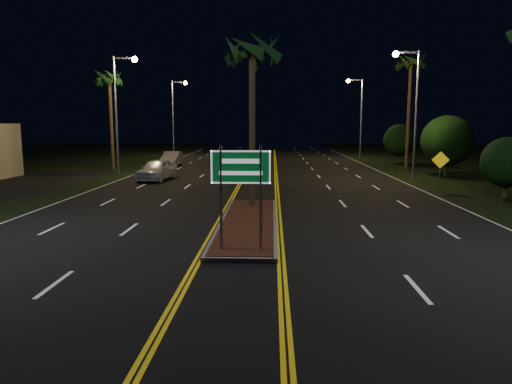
{
  "coord_description": "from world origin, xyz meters",
  "views": [
    {
      "loc": [
        0.95,
        -10.78,
        3.98
      ],
      "look_at": [
        0.45,
        3.11,
        1.9
      ],
      "focal_mm": 32.0,
      "sensor_mm": 36.0,
      "label": 1
    }
  ],
  "objects_px": {
    "streetlight_right_mid": "(411,100)",
    "car_far": "(172,157)",
    "streetlight_right_far": "(358,109)",
    "shrub_near": "(507,162)",
    "shrub_far": "(400,140)",
    "streetlight_left_mid": "(120,101)",
    "shrub_mid": "(447,141)",
    "car_near": "(157,168)",
    "palm_left_far": "(109,79)",
    "palm_right_far": "(411,63)",
    "median_island": "(248,222)",
    "palm_median": "(252,50)",
    "highway_sign": "(241,177)",
    "warning_sign": "(440,166)",
    "streetlight_left_far": "(176,110)"
  },
  "relations": [
    {
      "from": "streetlight_right_mid",
      "to": "car_far",
      "type": "height_order",
      "value": "streetlight_right_mid"
    },
    {
      "from": "highway_sign",
      "to": "streetlight_right_far",
      "type": "distance_m",
      "value": 40.74
    },
    {
      "from": "palm_left_far",
      "to": "streetlight_right_mid",
      "type": "bearing_deg",
      "value": -14.37
    },
    {
      "from": "car_near",
      "to": "car_far",
      "type": "distance_m",
      "value": 11.08
    },
    {
      "from": "streetlight_left_mid",
      "to": "shrub_near",
      "type": "relative_size",
      "value": 2.73
    },
    {
      "from": "streetlight_right_mid",
      "to": "streetlight_right_far",
      "type": "distance_m",
      "value": 20.0
    },
    {
      "from": "palm_right_far",
      "to": "shrub_far",
      "type": "relative_size",
      "value": 2.6
    },
    {
      "from": "streetlight_left_mid",
      "to": "shrub_mid",
      "type": "relative_size",
      "value": 1.95
    },
    {
      "from": "car_far",
      "to": "streetlight_left_far",
      "type": "bearing_deg",
      "value": 97.97
    },
    {
      "from": "shrub_far",
      "to": "car_far",
      "type": "relative_size",
      "value": 0.82
    },
    {
      "from": "shrub_far",
      "to": "palm_right_far",
      "type": "bearing_deg",
      "value": -99.46
    },
    {
      "from": "median_island",
      "to": "shrub_mid",
      "type": "relative_size",
      "value": 2.22
    },
    {
      "from": "shrub_near",
      "to": "shrub_far",
      "type": "xyz_separation_m",
      "value": [
        0.3,
        22.0,
        0.39
      ]
    },
    {
      "from": "palm_right_far",
      "to": "shrub_near",
      "type": "height_order",
      "value": "palm_right_far"
    },
    {
      "from": "median_island",
      "to": "car_far",
      "type": "distance_m",
      "value": 26.76
    },
    {
      "from": "streetlight_right_far",
      "to": "shrub_near",
      "type": "xyz_separation_m",
      "value": [
        2.89,
        -28.0,
        -3.71
      ]
    },
    {
      "from": "streetlight_left_mid",
      "to": "warning_sign",
      "type": "xyz_separation_m",
      "value": [
        21.41,
        -7.72,
        -4.11
      ]
    },
    {
      "from": "palm_median",
      "to": "palm_left_far",
      "type": "height_order",
      "value": "palm_left_far"
    },
    {
      "from": "streetlight_right_far",
      "to": "warning_sign",
      "type": "xyz_separation_m",
      "value": [
        0.19,
        -25.72,
        -4.11
      ]
    },
    {
      "from": "warning_sign",
      "to": "car_far",
      "type": "bearing_deg",
      "value": 150.41
    },
    {
      "from": "streetlight_right_far",
      "to": "warning_sign",
      "type": "distance_m",
      "value": 26.04
    },
    {
      "from": "streetlight_left_far",
      "to": "shrub_near",
      "type": "xyz_separation_m",
      "value": [
        24.11,
        -30.0,
        -3.71
      ]
    },
    {
      "from": "shrub_mid",
      "to": "car_far",
      "type": "xyz_separation_m",
      "value": [
        -22.64,
        8.32,
        -1.92
      ]
    },
    {
      "from": "highway_sign",
      "to": "streetlight_right_far",
      "type": "bearing_deg",
      "value": 74.85
    },
    {
      "from": "palm_median",
      "to": "streetlight_right_far",
      "type": "bearing_deg",
      "value": 71.38
    },
    {
      "from": "warning_sign",
      "to": "streetlight_right_mid",
      "type": "bearing_deg",
      "value": 101.81
    },
    {
      "from": "streetlight_right_mid",
      "to": "warning_sign",
      "type": "xyz_separation_m",
      "value": [
        0.19,
        -5.72,
        -4.11
      ]
    },
    {
      "from": "streetlight_right_mid",
      "to": "warning_sign",
      "type": "relative_size",
      "value": 3.77
    },
    {
      "from": "streetlight_right_far",
      "to": "car_far",
      "type": "xyz_separation_m",
      "value": [
        -19.25,
        -9.68,
        -4.85
      ]
    },
    {
      "from": "median_island",
      "to": "streetlight_left_far",
      "type": "bearing_deg",
      "value": 106.0
    },
    {
      "from": "car_near",
      "to": "car_far",
      "type": "relative_size",
      "value": 1.1
    },
    {
      "from": "streetlight_left_far",
      "to": "car_near",
      "type": "xyz_separation_m",
      "value": [
        3.32,
        -22.67,
        -4.77
      ]
    },
    {
      "from": "palm_median",
      "to": "car_far",
      "type": "bearing_deg",
      "value": 111.59
    },
    {
      "from": "shrub_mid",
      "to": "car_near",
      "type": "distance_m",
      "value": 21.53
    },
    {
      "from": "median_island",
      "to": "highway_sign",
      "type": "height_order",
      "value": "highway_sign"
    },
    {
      "from": "streetlight_left_mid",
      "to": "car_near",
      "type": "distance_m",
      "value": 6.4
    },
    {
      "from": "palm_left_far",
      "to": "car_far",
      "type": "xyz_separation_m",
      "value": [
        4.16,
        4.32,
        -6.94
      ]
    },
    {
      "from": "streetlight_right_far",
      "to": "palm_left_far",
      "type": "bearing_deg",
      "value": -149.12
    },
    {
      "from": "median_island",
      "to": "palm_median",
      "type": "xyz_separation_m",
      "value": [
        0.0,
        3.5,
        7.19
      ]
    },
    {
      "from": "car_far",
      "to": "streetlight_left_mid",
      "type": "bearing_deg",
      "value": -105.01
    },
    {
      "from": "warning_sign",
      "to": "palm_right_far",
      "type": "bearing_deg",
      "value": 91.64
    },
    {
      "from": "median_island",
      "to": "palm_median",
      "type": "distance_m",
      "value": 8.0
    },
    {
      "from": "streetlight_left_mid",
      "to": "streetlight_right_mid",
      "type": "distance_m",
      "value": 21.32
    },
    {
      "from": "highway_sign",
      "to": "shrub_far",
      "type": "height_order",
      "value": "shrub_far"
    },
    {
      "from": "streetlight_left_far",
      "to": "palm_median",
      "type": "height_order",
      "value": "streetlight_left_far"
    },
    {
      "from": "palm_median",
      "to": "shrub_near",
      "type": "height_order",
      "value": "palm_median"
    },
    {
      "from": "highway_sign",
      "to": "streetlight_right_mid",
      "type": "height_order",
      "value": "streetlight_right_mid"
    },
    {
      "from": "median_island",
      "to": "palm_left_far",
      "type": "relative_size",
      "value": 1.16
    },
    {
      "from": "streetlight_left_mid",
      "to": "palm_right_far",
      "type": "distance_m",
      "value": 24.42
    },
    {
      "from": "palm_left_far",
      "to": "palm_right_far",
      "type": "relative_size",
      "value": 0.85
    }
  ]
}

